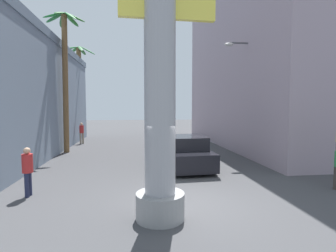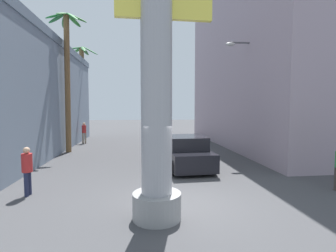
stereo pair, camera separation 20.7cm
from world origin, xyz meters
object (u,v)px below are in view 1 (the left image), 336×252
object	(u,v)px
street_lamp	(258,87)
palm_tree_far_left	(80,86)
pedestrian_curb_left	(28,168)
palm_tree_mid_left	(65,66)
fire_hydrant	(296,167)
pedestrian_far_left	(82,131)
car_lead	(184,152)
neon_sign_pole	(160,42)

from	to	relation	value
street_lamp	palm_tree_far_left	xyz separation A→B (m)	(-12.18, 10.97, 0.81)
palm_tree_far_left	pedestrian_curb_left	bearing A→B (deg)	-85.08
palm_tree_mid_left	fire_hydrant	world-z (taller)	palm_tree_mid_left
pedestrian_curb_left	pedestrian_far_left	xyz separation A→B (m)	(-0.64, 12.72, 0.04)
pedestrian_curb_left	palm_tree_mid_left	bearing A→B (deg)	95.34
car_lead	neon_sign_pole	bearing A→B (deg)	-107.07
pedestrian_far_left	fire_hydrant	size ratio (longest dim) A/B	2.38
neon_sign_pole	palm_tree_far_left	xyz separation A→B (m)	(-5.60, 18.75, 0.31)
neon_sign_pole	palm_tree_mid_left	bearing A→B (deg)	114.41
palm_tree_mid_left	pedestrian_far_left	bearing A→B (deg)	87.61
palm_tree_mid_left	pedestrian_far_left	xyz separation A→B (m)	(0.17, 4.04, -4.58)
neon_sign_pole	car_lead	xyz separation A→B (m)	(1.85, 6.02, -3.94)
neon_sign_pole	street_lamp	world-z (taller)	neon_sign_pole
street_lamp	neon_sign_pole	bearing A→B (deg)	-130.22
palm_tree_far_left	fire_hydrant	world-z (taller)	palm_tree_far_left
street_lamp	pedestrian_far_left	xyz separation A→B (m)	(-11.41, 7.27, -3.14)
palm_tree_mid_left	fire_hydrant	distance (m)	14.49
street_lamp	pedestrian_far_left	size ratio (longest dim) A/B	3.95
pedestrian_curb_left	fire_hydrant	size ratio (longest dim) A/B	2.29
street_lamp	palm_tree_far_left	bearing A→B (deg)	138.01
street_lamp	pedestrian_curb_left	world-z (taller)	street_lamp
street_lamp	fire_hydrant	distance (m)	5.52
pedestrian_curb_left	car_lead	bearing A→B (deg)	31.39
fire_hydrant	car_lead	bearing A→B (deg)	153.71
car_lead	pedestrian_curb_left	xyz separation A→B (m)	(-6.04, -3.68, 0.26)
palm_tree_mid_left	fire_hydrant	size ratio (longest dim) A/B	12.54
palm_tree_mid_left	palm_tree_far_left	world-z (taller)	palm_tree_mid_left
palm_tree_mid_left	palm_tree_far_left	size ratio (longest dim) A/B	1.05
pedestrian_curb_left	pedestrian_far_left	size ratio (longest dim) A/B	0.96
neon_sign_pole	car_lead	world-z (taller)	neon_sign_pole
neon_sign_pole	fire_hydrant	size ratio (longest dim) A/B	14.58
palm_tree_mid_left	fire_hydrant	xyz separation A→B (m)	(11.40, -7.25, -5.23)
street_lamp	fire_hydrant	xyz separation A→B (m)	(-0.18, -4.02, -3.79)
palm_tree_far_left	pedestrian_far_left	distance (m)	5.46
neon_sign_pole	fire_hydrant	distance (m)	8.58
palm_tree_far_left	palm_tree_mid_left	bearing A→B (deg)	-85.56
street_lamp	palm_tree_mid_left	distance (m)	12.11
palm_tree_far_left	pedestrian_curb_left	distance (m)	16.95
fire_hydrant	palm_tree_far_left	bearing A→B (deg)	128.70
car_lead	pedestrian_curb_left	size ratio (longest dim) A/B	3.02
palm_tree_far_left	pedestrian_curb_left	xyz separation A→B (m)	(1.41, -16.42, -3.99)
neon_sign_pole	pedestrian_curb_left	size ratio (longest dim) A/B	6.38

